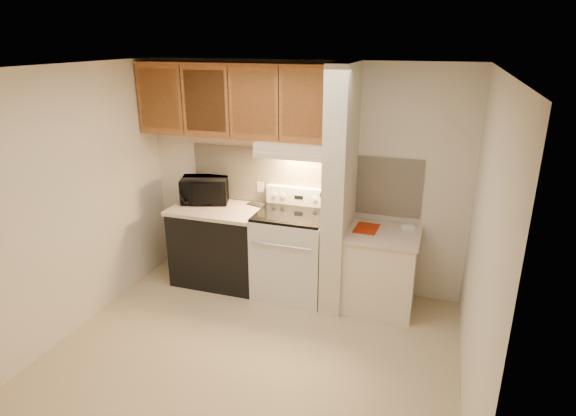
% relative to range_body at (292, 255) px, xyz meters
% --- Properties ---
extents(floor, '(3.60, 3.60, 0.00)m').
position_rel_range_body_xyz_m(floor, '(0.00, -1.16, -0.46)').
color(floor, '#C8B58F').
rests_on(floor, ground).
extents(ceiling, '(3.60, 3.60, 0.00)m').
position_rel_range_body_xyz_m(ceiling, '(0.00, -1.16, 2.04)').
color(ceiling, white).
rests_on(ceiling, wall_back).
extents(wall_back, '(3.60, 2.50, 0.02)m').
position_rel_range_body_xyz_m(wall_back, '(0.00, 0.34, 0.79)').
color(wall_back, beige).
rests_on(wall_back, floor).
extents(wall_left, '(0.02, 3.00, 2.50)m').
position_rel_range_body_xyz_m(wall_left, '(-1.80, -1.16, 0.79)').
color(wall_left, beige).
rests_on(wall_left, floor).
extents(wall_right, '(0.02, 3.00, 2.50)m').
position_rel_range_body_xyz_m(wall_right, '(1.80, -1.16, 0.79)').
color(wall_right, beige).
rests_on(wall_right, floor).
extents(backsplash, '(2.60, 0.02, 0.63)m').
position_rel_range_body_xyz_m(backsplash, '(0.00, 0.33, 0.78)').
color(backsplash, beige).
rests_on(backsplash, wall_back).
extents(range_body, '(0.76, 0.65, 0.92)m').
position_rel_range_body_xyz_m(range_body, '(0.00, 0.00, 0.00)').
color(range_body, silver).
rests_on(range_body, floor).
extents(oven_window, '(0.50, 0.01, 0.30)m').
position_rel_range_body_xyz_m(oven_window, '(0.00, -0.32, 0.04)').
color(oven_window, black).
rests_on(oven_window, range_body).
extents(oven_handle, '(0.65, 0.02, 0.02)m').
position_rel_range_body_xyz_m(oven_handle, '(0.00, -0.35, 0.26)').
color(oven_handle, silver).
rests_on(oven_handle, range_body).
extents(cooktop, '(0.74, 0.64, 0.03)m').
position_rel_range_body_xyz_m(cooktop, '(0.00, 0.00, 0.48)').
color(cooktop, black).
rests_on(cooktop, range_body).
extents(range_backguard, '(0.76, 0.08, 0.20)m').
position_rel_range_body_xyz_m(range_backguard, '(0.00, 0.28, 0.59)').
color(range_backguard, silver).
rests_on(range_backguard, range_body).
extents(range_display, '(0.10, 0.01, 0.04)m').
position_rel_range_body_xyz_m(range_display, '(0.00, 0.24, 0.59)').
color(range_display, black).
rests_on(range_display, range_backguard).
extents(range_knob_left_outer, '(0.05, 0.02, 0.05)m').
position_rel_range_body_xyz_m(range_knob_left_outer, '(-0.28, 0.24, 0.59)').
color(range_knob_left_outer, silver).
rests_on(range_knob_left_outer, range_backguard).
extents(range_knob_left_inner, '(0.05, 0.02, 0.05)m').
position_rel_range_body_xyz_m(range_knob_left_inner, '(-0.18, 0.24, 0.59)').
color(range_knob_left_inner, silver).
rests_on(range_knob_left_inner, range_backguard).
extents(range_knob_right_inner, '(0.05, 0.02, 0.05)m').
position_rel_range_body_xyz_m(range_knob_right_inner, '(0.18, 0.24, 0.59)').
color(range_knob_right_inner, silver).
rests_on(range_knob_right_inner, range_backguard).
extents(range_knob_right_outer, '(0.05, 0.02, 0.05)m').
position_rel_range_body_xyz_m(range_knob_right_outer, '(0.28, 0.24, 0.59)').
color(range_knob_right_outer, silver).
rests_on(range_knob_right_outer, range_backguard).
extents(dishwasher_front, '(1.00, 0.63, 0.87)m').
position_rel_range_body_xyz_m(dishwasher_front, '(-0.88, 0.01, -0.03)').
color(dishwasher_front, black).
rests_on(dishwasher_front, floor).
extents(left_countertop, '(1.04, 0.67, 0.04)m').
position_rel_range_body_xyz_m(left_countertop, '(-0.88, 0.01, 0.43)').
color(left_countertop, beige).
rests_on(left_countertop, dishwasher_front).
extents(spoon_rest, '(0.25, 0.15, 0.02)m').
position_rel_range_body_xyz_m(spoon_rest, '(-0.48, 0.21, 0.46)').
color(spoon_rest, black).
rests_on(spoon_rest, left_countertop).
extents(teal_jar, '(0.11, 0.11, 0.10)m').
position_rel_range_body_xyz_m(teal_jar, '(-1.23, 0.23, 0.50)').
color(teal_jar, '#285F55').
rests_on(teal_jar, left_countertop).
extents(outlet, '(0.08, 0.01, 0.12)m').
position_rel_range_body_xyz_m(outlet, '(-0.48, 0.32, 0.64)').
color(outlet, beige).
rests_on(outlet, backsplash).
extents(microwave, '(0.61, 0.50, 0.29)m').
position_rel_range_body_xyz_m(microwave, '(-1.10, 0.15, 0.60)').
color(microwave, black).
rests_on(microwave, left_countertop).
extents(partition_pillar, '(0.22, 0.70, 2.50)m').
position_rel_range_body_xyz_m(partition_pillar, '(0.51, -0.01, 0.79)').
color(partition_pillar, beige).
rests_on(partition_pillar, floor).
extents(pillar_trim, '(0.01, 0.70, 0.04)m').
position_rel_range_body_xyz_m(pillar_trim, '(0.39, -0.01, 0.84)').
color(pillar_trim, '#9C5C2A').
rests_on(pillar_trim, partition_pillar).
extents(knife_strip, '(0.02, 0.42, 0.04)m').
position_rel_range_body_xyz_m(knife_strip, '(0.39, -0.06, 0.86)').
color(knife_strip, black).
rests_on(knife_strip, partition_pillar).
extents(knife_blade_a, '(0.01, 0.03, 0.16)m').
position_rel_range_body_xyz_m(knife_blade_a, '(0.38, -0.23, 0.76)').
color(knife_blade_a, silver).
rests_on(knife_blade_a, knife_strip).
extents(knife_handle_a, '(0.02, 0.02, 0.10)m').
position_rel_range_body_xyz_m(knife_handle_a, '(0.38, -0.22, 0.91)').
color(knife_handle_a, black).
rests_on(knife_handle_a, knife_strip).
extents(knife_blade_b, '(0.01, 0.04, 0.18)m').
position_rel_range_body_xyz_m(knife_blade_b, '(0.38, -0.14, 0.75)').
color(knife_blade_b, silver).
rests_on(knife_blade_b, knife_strip).
extents(knife_handle_b, '(0.02, 0.02, 0.10)m').
position_rel_range_body_xyz_m(knife_handle_b, '(0.38, -0.14, 0.91)').
color(knife_handle_b, black).
rests_on(knife_handle_b, knife_strip).
extents(knife_blade_c, '(0.01, 0.04, 0.20)m').
position_rel_range_body_xyz_m(knife_blade_c, '(0.38, -0.07, 0.74)').
color(knife_blade_c, silver).
rests_on(knife_blade_c, knife_strip).
extents(knife_handle_c, '(0.02, 0.02, 0.10)m').
position_rel_range_body_xyz_m(knife_handle_c, '(0.38, -0.04, 0.91)').
color(knife_handle_c, black).
rests_on(knife_handle_c, knife_strip).
extents(knife_blade_d, '(0.01, 0.04, 0.16)m').
position_rel_range_body_xyz_m(knife_blade_d, '(0.38, 0.01, 0.76)').
color(knife_blade_d, silver).
rests_on(knife_blade_d, knife_strip).
extents(knife_handle_d, '(0.02, 0.02, 0.10)m').
position_rel_range_body_xyz_m(knife_handle_d, '(0.38, 0.02, 0.91)').
color(knife_handle_d, black).
rests_on(knife_handle_d, knife_strip).
extents(knife_blade_e, '(0.01, 0.04, 0.18)m').
position_rel_range_body_xyz_m(knife_blade_e, '(0.38, 0.11, 0.75)').
color(knife_blade_e, silver).
rests_on(knife_blade_e, knife_strip).
extents(knife_handle_e, '(0.02, 0.02, 0.10)m').
position_rel_range_body_xyz_m(knife_handle_e, '(0.38, 0.10, 0.91)').
color(knife_handle_e, black).
rests_on(knife_handle_e, knife_strip).
extents(oven_mitt, '(0.03, 0.09, 0.22)m').
position_rel_range_body_xyz_m(oven_mitt, '(0.38, 0.17, 0.68)').
color(oven_mitt, gray).
rests_on(oven_mitt, partition_pillar).
extents(right_cab_base, '(0.70, 0.60, 0.81)m').
position_rel_range_body_xyz_m(right_cab_base, '(0.97, -0.01, -0.06)').
color(right_cab_base, beige).
rests_on(right_cab_base, floor).
extents(right_countertop, '(0.74, 0.64, 0.04)m').
position_rel_range_body_xyz_m(right_countertop, '(0.97, -0.01, 0.37)').
color(right_countertop, beige).
rests_on(right_countertop, right_cab_base).
extents(red_folder, '(0.24, 0.32, 0.01)m').
position_rel_range_body_xyz_m(red_folder, '(0.79, 0.05, 0.40)').
color(red_folder, '#AD2507').
rests_on(red_folder, right_countertop).
extents(white_box, '(0.16, 0.14, 0.04)m').
position_rel_range_body_xyz_m(white_box, '(1.19, 0.17, 0.41)').
color(white_box, white).
rests_on(white_box, right_countertop).
extents(range_hood, '(0.78, 0.44, 0.15)m').
position_rel_range_body_xyz_m(range_hood, '(0.00, 0.12, 1.17)').
color(range_hood, beige).
rests_on(range_hood, upper_cabinets).
extents(hood_lip, '(0.78, 0.04, 0.06)m').
position_rel_range_body_xyz_m(hood_lip, '(0.00, -0.08, 1.12)').
color(hood_lip, beige).
rests_on(hood_lip, range_hood).
extents(upper_cabinets, '(2.18, 0.33, 0.77)m').
position_rel_range_body_xyz_m(upper_cabinets, '(-0.69, 0.17, 1.62)').
color(upper_cabinets, '#9C5C2A').
rests_on(upper_cabinets, wall_back).
extents(cab_door_a, '(0.46, 0.01, 0.63)m').
position_rel_range_body_xyz_m(cab_door_a, '(-1.51, 0.01, 1.62)').
color(cab_door_a, '#9C5C2A').
rests_on(cab_door_a, upper_cabinets).
extents(cab_gap_a, '(0.01, 0.01, 0.73)m').
position_rel_range_body_xyz_m(cab_gap_a, '(-1.23, 0.01, 1.62)').
color(cab_gap_a, black).
rests_on(cab_gap_a, upper_cabinets).
extents(cab_door_b, '(0.46, 0.01, 0.63)m').
position_rel_range_body_xyz_m(cab_door_b, '(-0.96, 0.01, 1.62)').
color(cab_door_b, '#9C5C2A').
rests_on(cab_door_b, upper_cabinets).
extents(cab_gap_b, '(0.01, 0.01, 0.73)m').
position_rel_range_body_xyz_m(cab_gap_b, '(-0.69, 0.01, 1.62)').
color(cab_gap_b, black).
rests_on(cab_gap_b, upper_cabinets).
extents(cab_door_c, '(0.46, 0.01, 0.63)m').
position_rel_range_body_xyz_m(cab_door_c, '(-0.42, 0.01, 1.62)').
color(cab_door_c, '#9C5C2A').
rests_on(cab_door_c, upper_cabinets).
extents(cab_gap_c, '(0.01, 0.01, 0.73)m').
position_rel_range_body_xyz_m(cab_gap_c, '(-0.14, 0.01, 1.62)').
color(cab_gap_c, black).
rests_on(cab_gap_c, upper_cabinets).
extents(cab_door_d, '(0.46, 0.01, 0.63)m').
position_rel_range_body_xyz_m(cab_door_d, '(0.13, 0.01, 1.62)').
color(cab_door_d, '#9C5C2A').
rests_on(cab_door_d, upper_cabinets).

